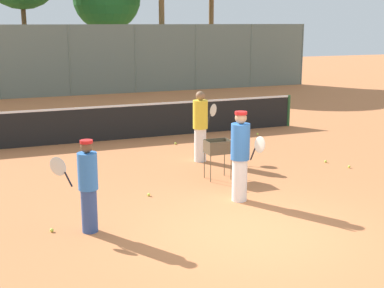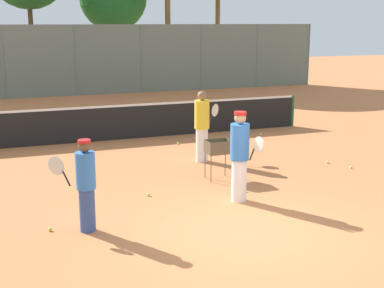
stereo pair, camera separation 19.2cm
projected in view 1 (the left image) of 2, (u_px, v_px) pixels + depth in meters
ground_plane at (252, 234)px, 9.12m from camera, size 80.00×80.00×0.00m
tennis_net at (127, 121)px, 16.36m from camera, size 11.55×0.10×1.07m
back_fence at (70, 61)px, 25.70m from camera, size 26.31×0.08×3.40m
player_white_outfit at (88, 185)px, 9.03m from camera, size 0.80×0.54×1.62m
player_red_cap at (200, 126)px, 13.65m from camera, size 0.85×0.58×1.83m
player_yellow_shirt at (240, 155)px, 10.60m from camera, size 0.39×0.92×1.82m
ball_cart at (217, 150)px, 12.15m from camera, size 0.56×0.41×0.91m
tennis_ball_0 at (176, 143)px, 15.72m from camera, size 0.07×0.07×0.07m
tennis_ball_1 at (257, 134)px, 17.05m from camera, size 0.07×0.07×0.07m
tennis_ball_2 at (200, 141)px, 16.06m from camera, size 0.07×0.07×0.07m
tennis_ball_3 at (349, 167)px, 13.20m from camera, size 0.07×0.07×0.07m
tennis_ball_4 at (52, 230)px, 9.18m from camera, size 0.07×0.07×0.07m
tennis_ball_5 at (326, 161)px, 13.71m from camera, size 0.07×0.07×0.07m
tennis_ball_6 at (245, 190)px, 11.36m from camera, size 0.07×0.07×0.07m
tennis_ball_8 at (149, 195)px, 11.07m from camera, size 0.07×0.07×0.07m
parked_car at (37, 78)px, 27.78m from camera, size 4.20×1.70×1.60m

